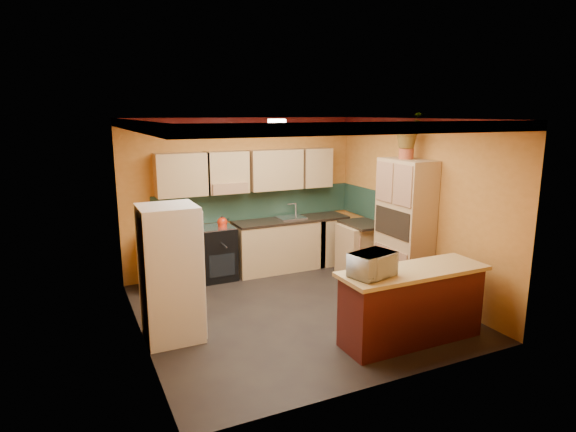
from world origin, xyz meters
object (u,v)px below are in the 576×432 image
object	(u,v)px
pantry	(405,228)
breakfast_bar	(412,307)
stove	(217,253)
microwave	(372,264)
base_cabinets_back	(251,249)
fridge	(170,273)

from	to	relation	value
pantry	breakfast_bar	bearing A→B (deg)	-124.52
pantry	breakfast_bar	distance (m)	1.78
stove	breakfast_bar	xyz separation A→B (m)	(1.50, -3.23, -0.02)
breakfast_bar	microwave	distance (m)	0.88
stove	base_cabinets_back	bearing A→B (deg)	0.00
breakfast_bar	pantry	bearing A→B (deg)	55.48
pantry	microwave	size ratio (longest dim) A/B	4.09
stove	fridge	bearing A→B (deg)	-121.25
base_cabinets_back	microwave	size ratio (longest dim) A/B	7.11
base_cabinets_back	stove	xyz separation A→B (m)	(-0.63, -0.00, 0.02)
breakfast_bar	base_cabinets_back	bearing A→B (deg)	105.21
breakfast_bar	microwave	world-z (taller)	microwave
fridge	breakfast_bar	xyz separation A→B (m)	(2.66, -1.33, -0.41)
stove	microwave	xyz separation A→B (m)	(0.89, -3.23, 0.62)
base_cabinets_back	breakfast_bar	bearing A→B (deg)	-74.79
base_cabinets_back	pantry	xyz separation A→B (m)	(1.82, -1.86, 0.61)
base_cabinets_back	pantry	bearing A→B (deg)	-45.50
pantry	stove	bearing A→B (deg)	142.84
base_cabinets_back	breakfast_bar	distance (m)	3.35
stove	pantry	xyz separation A→B (m)	(2.45, -1.86, 0.59)
fridge	microwave	xyz separation A→B (m)	(2.05, -1.33, 0.22)
base_cabinets_back	stove	bearing A→B (deg)	-180.00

